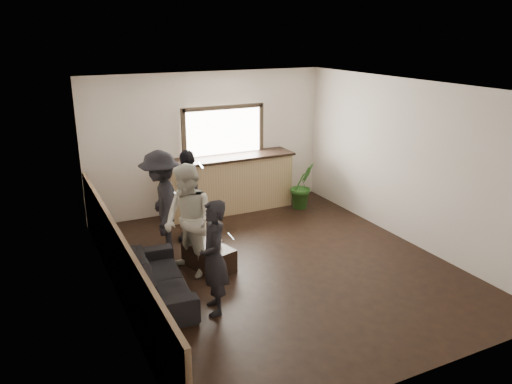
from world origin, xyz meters
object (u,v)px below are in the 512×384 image
person_c (161,204)px  cup_b (219,243)px  person_a (214,258)px  potted_plant (302,185)px  coffee_table (209,257)px  bar_counter (229,180)px  sofa (159,278)px  person_d (189,195)px  cup_a (196,243)px  person_b (188,221)px

person_c → cup_b: bearing=47.8°
person_a → person_c: person_c is taller
potted_plant → person_c: person_c is taller
potted_plant → person_a: 4.33m
coffee_table → person_a: person_a is taller
bar_counter → person_a: bar_counter is taller
sofa → person_c: person_c is taller
sofa → coffee_table: (0.93, 0.50, -0.08)m
coffee_table → person_c: size_ratio=0.47×
potted_plant → person_d: person_d is taller
cup_a → person_c: 0.92m
person_a → person_c: bearing=-165.9°
person_a → sofa: bearing=-130.4°
cup_a → cup_b: size_ratio=1.17×
cup_a → potted_plant: potted_plant is taller
coffee_table → person_d: size_ratio=0.51×
sofa → potted_plant: bearing=-53.1°
coffee_table → bar_counter: bearing=59.9°
bar_counter → potted_plant: (1.43, -0.54, -0.16)m
person_a → cup_b: bearing=166.5°
person_a → person_b: person_b is taller
cup_b → person_d: 1.34m
cup_b → person_c: 1.18m
cup_a → cup_b: bearing=-23.5°
cup_a → person_d: size_ratio=0.07×
bar_counter → person_d: (-1.21, -1.08, 0.18)m
cup_a → person_b: person_b is taller
person_a → person_d: 2.48m
coffee_table → person_b: 0.75m
cup_b → cup_a: bearing=156.5°
potted_plant → person_a: person_a is taller
person_c → person_d: 0.73m
bar_counter → coffee_table: bearing=-120.1°
cup_a → cup_b: (0.32, -0.14, 0.00)m
cup_a → person_b: (-0.15, -0.14, 0.44)m
sofa → person_b: bearing=-48.2°
person_c → person_b: bearing=22.2°
cup_a → cup_b: same height
coffee_table → potted_plant: bearing=32.6°
sofa → person_a: bearing=-136.1°
coffee_table → person_a: (-0.37, -1.20, 0.59)m
person_c → bar_counter: bearing=140.9°
cup_a → person_a: 1.36m
person_c → sofa: bearing=-7.1°
cup_a → person_a: person_a is taller
sofa → cup_a: size_ratio=15.29×
person_b → person_d: 1.35m
person_a → person_c: 2.03m
cup_b → person_b: 0.65m
person_b → person_d: person_b is taller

